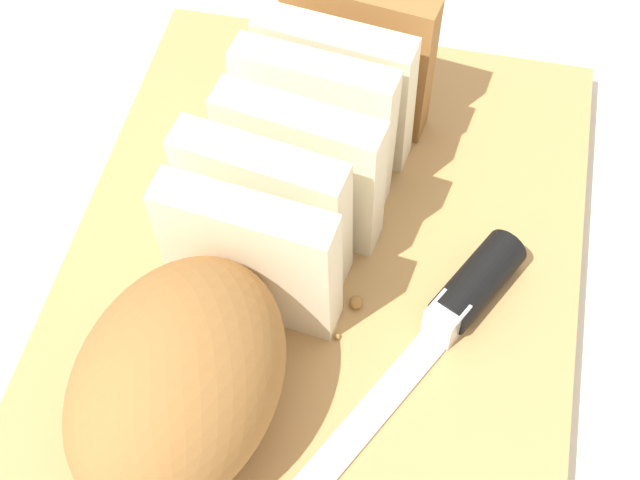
{
  "coord_description": "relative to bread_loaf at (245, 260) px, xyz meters",
  "views": [
    {
      "loc": [
        -0.3,
        -0.08,
        0.49
      ],
      "look_at": [
        0.0,
        0.0,
        0.05
      ],
      "focal_mm": 53.79,
      "sensor_mm": 36.0,
      "label": 1
    }
  ],
  "objects": [
    {
      "name": "bread_knife",
      "position": [
        0.02,
        -0.11,
        -0.04
      ],
      "size": [
        0.24,
        0.13,
        0.03
      ],
      "rotation": [
        0.0,
        0.0,
        2.71
      ],
      "color": "silver",
      "rests_on": "cutting_board"
    },
    {
      "name": "crumb_stray_right",
      "position": [
        -0.01,
        -0.05,
        -0.05
      ],
      "size": [
        0.0,
        0.0,
        0.0
      ],
      "primitive_type": "sphere",
      "color": "#A8753D",
      "rests_on": "cutting_board"
    },
    {
      "name": "crumb_near_loaf",
      "position": [
        0.02,
        -0.06,
        -0.05
      ],
      "size": [
        0.01,
        0.01,
        0.01
      ],
      "primitive_type": "sphere",
      "color": "#A8753D",
      "rests_on": "cutting_board"
    },
    {
      "name": "ground_plane",
      "position": [
        0.04,
        -0.03,
        -0.07
      ],
      "size": [
        3.0,
        3.0,
        0.0
      ],
      "primitive_type": "plane",
      "color": "silver"
    },
    {
      "name": "cutting_board",
      "position": [
        0.04,
        -0.03,
        -0.06
      ],
      "size": [
        0.42,
        0.32,
        0.02
      ],
      "primitive_type": "cube",
      "rotation": [
        0.0,
        0.0,
        0.05
      ],
      "color": "tan",
      "rests_on": "ground_plane"
    },
    {
      "name": "crumb_near_knife",
      "position": [
        0.04,
        0.02,
        -0.05
      ],
      "size": [
        0.01,
        0.01,
        0.01
      ],
      "primitive_type": "sphere",
      "color": "#A8753D",
      "rests_on": "cutting_board"
    },
    {
      "name": "crumb_stray_left",
      "position": [
        0.04,
        -0.0,
        -0.05
      ],
      "size": [
        0.01,
        0.01,
        0.01
      ],
      "primitive_type": "sphere",
      "color": "#A8753D",
      "rests_on": "cutting_board"
    },
    {
      "name": "bread_loaf",
      "position": [
        0.0,
        0.0,
        0.0
      ],
      "size": [
        0.34,
        0.14,
        0.1
      ],
      "rotation": [
        0.0,
        0.0,
        -0.13
      ],
      "color": "#996633",
      "rests_on": "cutting_board"
    }
  ]
}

